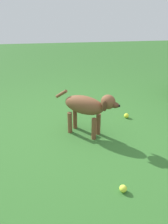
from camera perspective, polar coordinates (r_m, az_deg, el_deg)
The scene contains 4 objects.
ground at distance 2.81m, azimuth -3.13°, elevation -6.00°, with size 14.00×14.00×0.00m, color #2D6026.
dog at distance 2.68m, azimuth 0.93°, elevation 1.38°, with size 0.53×0.71×0.57m.
tennis_ball_0 at distance 2.10m, azimuth 9.75°, elevation -18.33°, with size 0.07×0.07×0.07m, color #CDE13E.
tennis_ball_1 at distance 3.27m, azimuth 10.54°, elevation -0.90°, with size 0.07×0.07×0.07m, color yellow.
Camera 1 is at (2.38, -0.17, 1.49)m, focal length 36.61 mm.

